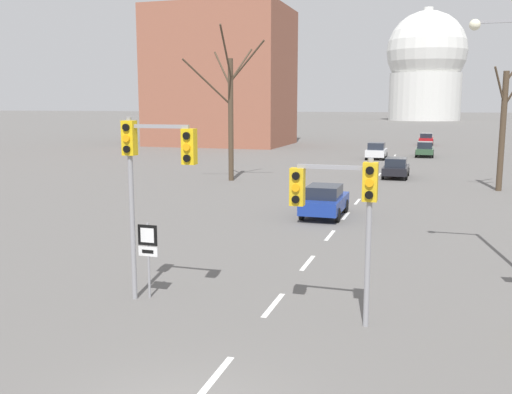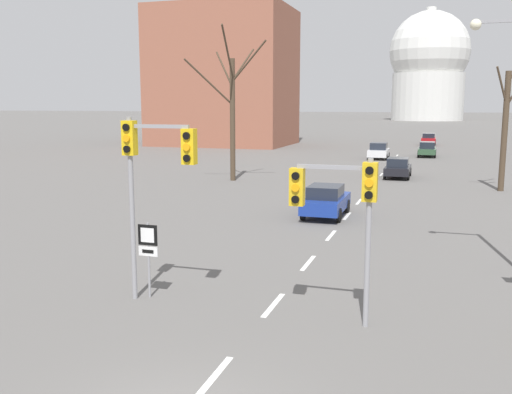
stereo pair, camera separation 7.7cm
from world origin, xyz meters
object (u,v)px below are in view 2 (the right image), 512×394
(traffic_signal_near_right, at_px, (342,200))
(sedan_far_left, at_px, (427,149))
(route_sign_post, at_px, (148,248))
(sedan_far_right, at_px, (398,168))
(traffic_signal_near_left, at_px, (150,163))
(sedan_near_left, at_px, (379,151))
(sedan_mid_centre, at_px, (429,139))
(sedan_near_right, at_px, (326,200))

(traffic_signal_near_right, relative_size, sedan_far_left, 0.98)
(route_sign_post, xyz_separation_m, sedan_far_right, (4.99, 30.28, -0.72))
(traffic_signal_near_left, height_order, sedan_near_left, traffic_signal_near_left)
(sedan_far_left, relative_size, sedan_far_right, 1.04)
(sedan_mid_centre, distance_m, sedan_far_left, 18.49)
(sedan_mid_centre, height_order, sedan_far_left, sedan_mid_centre)
(traffic_signal_near_left, xyz_separation_m, sedan_near_left, (1.81, 45.36, -3.14))
(traffic_signal_near_left, distance_m, route_sign_post, 2.49)
(sedan_near_right, height_order, sedan_far_right, sedan_near_right)
(sedan_near_right, xyz_separation_m, sedan_far_right, (2.38, 16.73, -0.04))
(traffic_signal_near_left, height_order, sedan_far_right, traffic_signal_near_left)
(route_sign_post, relative_size, sedan_mid_centre, 0.52)
(traffic_signal_near_right, height_order, sedan_near_right, traffic_signal_near_right)
(traffic_signal_near_left, xyz_separation_m, sedan_mid_centre, (6.31, 68.04, -3.13))
(traffic_signal_near_left, height_order, sedan_far_left, traffic_signal_near_left)
(route_sign_post, distance_m, sedan_mid_centre, 68.14)
(traffic_signal_near_left, height_order, sedan_mid_centre, traffic_signal_near_left)
(traffic_signal_near_right, relative_size, sedan_near_right, 1.02)
(sedan_mid_centre, bearing_deg, traffic_signal_near_right, -90.81)
(route_sign_post, relative_size, sedan_near_right, 0.53)
(route_sign_post, distance_m, sedan_near_right, 13.81)
(traffic_signal_near_left, bearing_deg, route_sign_post, 140.79)
(sedan_far_right, bearing_deg, traffic_signal_near_left, -98.81)
(sedan_mid_centre, bearing_deg, route_sign_post, -95.53)
(sedan_far_left, height_order, sedan_far_right, sedan_far_left)
(sedan_near_left, height_order, sedan_mid_centre, sedan_near_left)
(traffic_signal_near_left, height_order, traffic_signal_near_right, traffic_signal_near_left)
(sedan_near_left, distance_m, sedan_near_right, 31.60)
(sedan_far_right, bearing_deg, sedan_near_right, -98.10)
(sedan_near_left, relative_size, sedan_near_right, 0.99)
(traffic_signal_near_left, distance_m, sedan_far_left, 50.07)
(traffic_signal_near_right, distance_m, sedan_near_left, 45.65)
(traffic_signal_near_right, xyz_separation_m, sedan_near_left, (-3.54, 45.45, -2.40))
(traffic_signal_near_left, xyz_separation_m, sedan_near_right, (2.35, 13.76, -3.15))
(sedan_near_left, distance_m, sedan_far_left, 6.28)
(route_sign_post, height_order, sedan_far_right, route_sign_post)
(traffic_signal_near_left, xyz_separation_m, route_sign_post, (-0.26, 0.21, -2.47))
(route_sign_post, height_order, sedan_far_left, route_sign_post)
(sedan_near_right, distance_m, sedan_mid_centre, 54.42)
(traffic_signal_near_left, height_order, route_sign_post, traffic_signal_near_left)
(traffic_signal_near_right, bearing_deg, sedan_near_right, 102.21)
(sedan_near_left, xyz_separation_m, sedan_mid_centre, (4.50, 22.68, 0.00))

